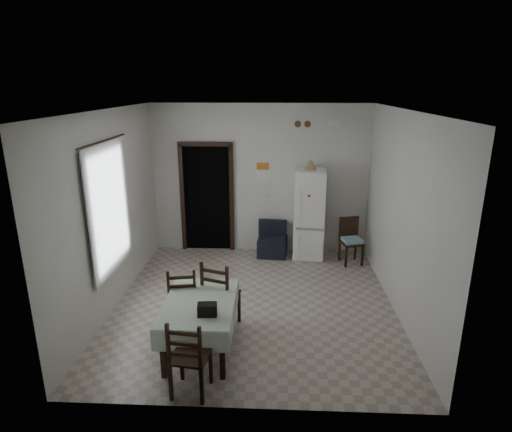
{
  "coord_description": "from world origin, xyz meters",
  "views": [
    {
      "loc": [
        0.3,
        -5.9,
        3.23
      ],
      "look_at": [
        0.0,
        0.5,
        1.25
      ],
      "focal_mm": 30.0,
      "sensor_mm": 36.0,
      "label": 1
    }
  ],
  "objects_px": {
    "navy_seat": "(273,239)",
    "fridge": "(310,214)",
    "dining_table": "(200,326)",
    "dining_chair_far_left": "(183,297)",
    "corner_chair": "(352,242)",
    "dining_chair_near_head": "(190,355)",
    "dining_chair_far_right": "(221,293)"
  },
  "relations": [
    {
      "from": "fridge",
      "to": "navy_seat",
      "type": "relative_size",
      "value": 2.56
    },
    {
      "from": "dining_chair_far_left",
      "to": "dining_chair_near_head",
      "type": "xyz_separation_m",
      "value": [
        0.36,
        -1.3,
        0.0
      ]
    },
    {
      "from": "corner_chair",
      "to": "dining_chair_near_head",
      "type": "height_order",
      "value": "dining_chair_near_head"
    },
    {
      "from": "navy_seat",
      "to": "fridge",
      "type": "bearing_deg",
      "value": 5.71
    },
    {
      "from": "fridge",
      "to": "dining_chair_far_right",
      "type": "relative_size",
      "value": 1.71
    },
    {
      "from": "navy_seat",
      "to": "corner_chair",
      "type": "relative_size",
      "value": 0.78
    },
    {
      "from": "dining_chair_near_head",
      "to": "navy_seat",
      "type": "bearing_deg",
      "value": -94.55
    },
    {
      "from": "navy_seat",
      "to": "dining_table",
      "type": "xyz_separation_m",
      "value": [
        -0.87,
        -3.16,
        0.0
      ]
    },
    {
      "from": "navy_seat",
      "to": "dining_chair_near_head",
      "type": "relative_size",
      "value": 0.72
    },
    {
      "from": "navy_seat",
      "to": "dining_chair_far_right",
      "type": "bearing_deg",
      "value": -98.92
    },
    {
      "from": "corner_chair",
      "to": "dining_chair_far_right",
      "type": "xyz_separation_m",
      "value": [
        -2.15,
        -2.29,
        0.07
      ]
    },
    {
      "from": "corner_chair",
      "to": "dining_chair_far_left",
      "type": "bearing_deg",
      "value": -152.84
    },
    {
      "from": "dining_chair_far_right",
      "to": "dining_chair_near_head",
      "type": "height_order",
      "value": "dining_chair_far_right"
    },
    {
      "from": "navy_seat",
      "to": "corner_chair",
      "type": "distance_m",
      "value": 1.51
    },
    {
      "from": "fridge",
      "to": "navy_seat",
      "type": "bearing_deg",
      "value": -172.5
    },
    {
      "from": "navy_seat",
      "to": "dining_table",
      "type": "relative_size",
      "value": 0.51
    },
    {
      "from": "dining_chair_far_left",
      "to": "dining_chair_near_head",
      "type": "bearing_deg",
      "value": 95.23
    },
    {
      "from": "corner_chair",
      "to": "dining_chair_near_head",
      "type": "distance_m",
      "value": 4.31
    },
    {
      "from": "navy_seat",
      "to": "dining_chair_far_left",
      "type": "relative_size",
      "value": 0.73
    },
    {
      "from": "navy_seat",
      "to": "dining_table",
      "type": "height_order",
      "value": "dining_table"
    },
    {
      "from": "dining_table",
      "to": "dining_chair_far_right",
      "type": "xyz_separation_m",
      "value": [
        0.19,
        0.56,
        0.17
      ]
    },
    {
      "from": "corner_chair",
      "to": "dining_chair_far_right",
      "type": "relative_size",
      "value": 0.86
    },
    {
      "from": "fridge",
      "to": "corner_chair",
      "type": "relative_size",
      "value": 1.99
    },
    {
      "from": "corner_chair",
      "to": "navy_seat",
      "type": "bearing_deg",
      "value": 154.03
    },
    {
      "from": "fridge",
      "to": "dining_table",
      "type": "height_order",
      "value": "fridge"
    },
    {
      "from": "fridge",
      "to": "dining_chair_far_left",
      "type": "bearing_deg",
      "value": -118.15
    },
    {
      "from": "dining_chair_far_right",
      "to": "dining_chair_far_left",
      "type": "bearing_deg",
      "value": 23.69
    },
    {
      "from": "dining_table",
      "to": "dining_chair_far_left",
      "type": "bearing_deg",
      "value": 121.5
    },
    {
      "from": "corner_chair",
      "to": "dining_chair_far_left",
      "type": "distance_m",
      "value": 3.55
    },
    {
      "from": "navy_seat",
      "to": "corner_chair",
      "type": "height_order",
      "value": "corner_chair"
    },
    {
      "from": "fridge",
      "to": "dining_chair_far_right",
      "type": "distance_m",
      "value": 2.97
    },
    {
      "from": "dining_chair_far_left",
      "to": "dining_chair_near_head",
      "type": "height_order",
      "value": "dining_chair_near_head"
    }
  ]
}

